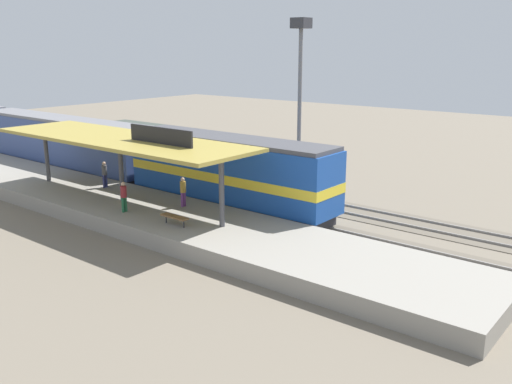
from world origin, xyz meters
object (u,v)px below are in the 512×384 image
at_px(platform_bench, 175,217).
at_px(light_mast, 300,68).
at_px(person_walking, 124,195).
at_px(freight_car, 160,149).
at_px(passenger_carriage_front, 61,143).
at_px(locomotive, 229,173).
at_px(person_boarding, 105,173).
at_px(person_waiting, 183,190).

height_order(platform_bench, light_mast, light_mast).
relative_size(platform_bench, person_walking, 0.99).
bearing_deg(platform_bench, freight_car, 50.83).
relative_size(passenger_carriage_front, person_walking, 11.70).
distance_m(freight_car, person_walking, 13.98).
distance_m(locomotive, passenger_carriage_front, 18.00).
distance_m(locomotive, person_walking, 6.55).
distance_m(platform_bench, locomotive, 6.29).
distance_m(platform_bench, person_walking, 4.00).
distance_m(platform_bench, passenger_carriage_front, 20.49).
xyz_separation_m(locomotive, light_mast, (7.80, 0.27, 5.99)).
bearing_deg(platform_bench, person_boarding, 74.09).
xyz_separation_m(locomotive, passenger_carriage_front, (0.00, 18.00, -0.10)).
bearing_deg(passenger_carriage_front, person_walking, -111.26).
relative_size(light_mast, person_waiting, 6.84).
relative_size(freight_car, person_waiting, 7.02).
height_order(person_waiting, person_walking, same).
bearing_deg(passenger_carriage_front, light_mast, -66.26).
bearing_deg(platform_bench, locomotive, 14.63).
bearing_deg(locomotive, person_boarding, 112.82).
xyz_separation_m(passenger_carriage_front, person_walking, (-6.07, -15.60, -0.46)).
distance_m(platform_bench, person_waiting, 3.55).
height_order(locomotive, person_boarding, locomotive).
distance_m(freight_car, person_boarding, 8.68).
xyz_separation_m(passenger_carriage_front, freight_car, (4.60, -6.56, -0.34)).
xyz_separation_m(platform_bench, person_walking, (-0.07, 3.97, 0.51)).
distance_m(passenger_carriage_front, freight_car, 8.02).
relative_size(person_waiting, person_walking, 1.00).
bearing_deg(freight_car, platform_bench, -129.17).
relative_size(locomotive, person_boarding, 8.44).
bearing_deg(person_waiting, person_walking, 147.85).
distance_m(passenger_carriage_front, light_mast, 20.31).
height_order(passenger_carriage_front, freight_car, passenger_carriage_front).
xyz_separation_m(person_waiting, person_boarding, (-0.05, 7.23, 0.00)).
bearing_deg(person_waiting, locomotive, -11.07).
distance_m(passenger_carriage_front, person_boarding, 10.67).
height_order(passenger_carriage_front, person_boarding, passenger_carriage_front).
height_order(platform_bench, person_waiting, person_waiting).
bearing_deg(person_walking, person_boarding, 63.22).
xyz_separation_m(platform_bench, light_mast, (13.80, 1.83, 7.05)).
relative_size(person_waiting, person_boarding, 1.00).
distance_m(locomotive, light_mast, 9.84).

